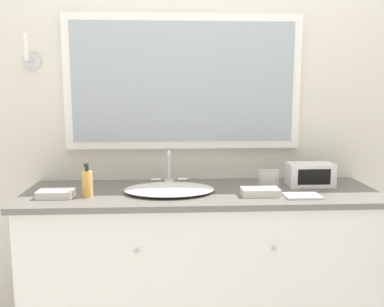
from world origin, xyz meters
name	(u,v)px	position (x,y,z in m)	size (l,w,h in m)	color
wall_back	(197,115)	(0.00, 0.65, 1.28)	(8.00, 0.18, 2.55)	silver
vanity_counter	(201,271)	(0.00, 0.32, 0.45)	(1.86, 0.59, 0.90)	silver
sink_basin	(169,189)	(-0.17, 0.30, 0.92)	(0.47, 0.37, 0.20)	white
soap_bottle	(87,183)	(-0.58, 0.23, 0.97)	(0.05, 0.05, 0.17)	gold
appliance_box	(310,175)	(0.61, 0.41, 0.96)	(0.25, 0.14, 0.13)	white
picture_frame	(268,179)	(0.36, 0.37, 0.95)	(0.11, 0.01, 0.10)	#B2B2B7
hand_towel_near_sink	(260,192)	(0.29, 0.21, 0.92)	(0.19, 0.11, 0.04)	silver
hand_towel_far_corner	(56,194)	(-0.73, 0.23, 0.92)	(0.17, 0.11, 0.04)	silver
metal_tray	(302,196)	(0.49, 0.17, 0.91)	(0.17, 0.13, 0.01)	silver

